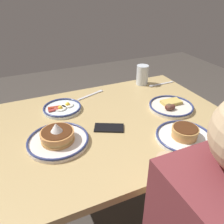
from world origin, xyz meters
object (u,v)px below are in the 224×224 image
plate_far_companion (171,106)px  plate_far_side (184,136)px  plate_near_main (62,108)px  cell_phone (109,128)px  fork_near (91,95)px  plate_center_pancakes (58,138)px  drinking_glass (142,76)px  tea_spoon (158,85)px

plate_far_companion → plate_far_side: (0.12, 0.26, 0.01)m
plate_near_main → plate_far_companion: plate_far_companion is taller
cell_phone → fork_near: (-0.04, -0.38, -0.00)m
plate_far_side → plate_near_main: bearing=-47.8°
plate_center_pancakes → plate_far_companion: 0.66m
plate_far_companion → drinking_glass: 0.37m
plate_center_pancakes → cell_phone: plate_center_pancakes is taller
cell_phone → fork_near: size_ratio=0.74×
plate_center_pancakes → plate_far_side: bearing=158.7°
plate_near_main → plate_far_side: plate_far_side is taller
plate_center_pancakes → tea_spoon: plate_center_pancakes is taller
fork_near → cell_phone: bearing=84.1°
plate_far_side → drinking_glass: 0.65m
drinking_glass → plate_center_pancakes: bearing=31.8°
drinking_glass → tea_spoon: drinking_glass is taller
drinking_glass → fork_near: 0.39m
plate_near_main → plate_far_side: size_ratio=0.82×
plate_far_companion → tea_spoon: (-0.12, -0.31, -0.01)m
plate_far_companion → fork_near: bearing=-43.6°
plate_far_companion → cell_phone: size_ratio=1.74×
plate_near_main → drinking_glass: bearing=-167.0°
plate_far_side → cell_phone: 0.36m
plate_center_pancakes → plate_far_side: (-0.53, 0.21, -0.00)m
drinking_glass → cell_phone: bearing=43.9°
cell_phone → tea_spoon: tea_spoon is taller
plate_near_main → cell_phone: (-0.17, 0.27, -0.01)m
plate_near_main → tea_spoon: plate_near_main is taller
plate_near_main → cell_phone: bearing=121.4°
drinking_glass → tea_spoon: (-0.09, 0.07, -0.06)m
drinking_glass → fork_near: bearing=4.0°
plate_far_companion → tea_spoon: size_ratio=1.26×
plate_center_pancakes → fork_near: plate_center_pancakes is taller
cell_phone → fork_near: cell_phone is taller
tea_spoon → fork_near: bearing=-4.5°
plate_far_companion → plate_far_side: size_ratio=0.97×
plate_near_main → drinking_glass: size_ratio=1.59×
plate_center_pancakes → cell_phone: (-0.25, -0.01, -0.02)m
plate_near_main → fork_near: 0.23m
plate_near_main → fork_near: bearing=-151.8°
plate_near_main → plate_far_companion: size_ratio=0.85×
tea_spoon → drinking_glass: bearing=-35.4°
plate_center_pancakes → plate_far_side: size_ratio=1.07×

